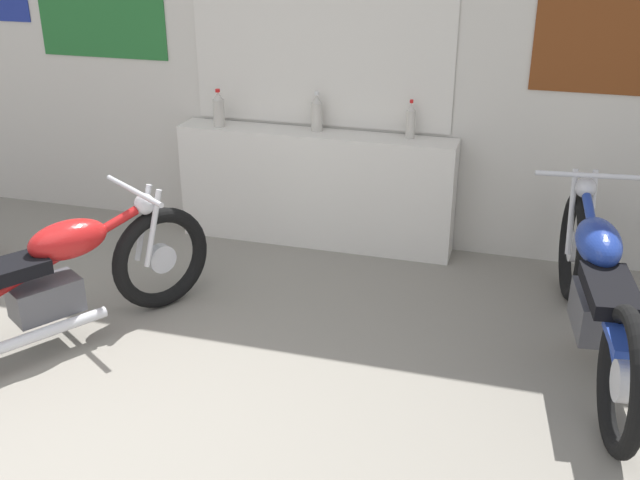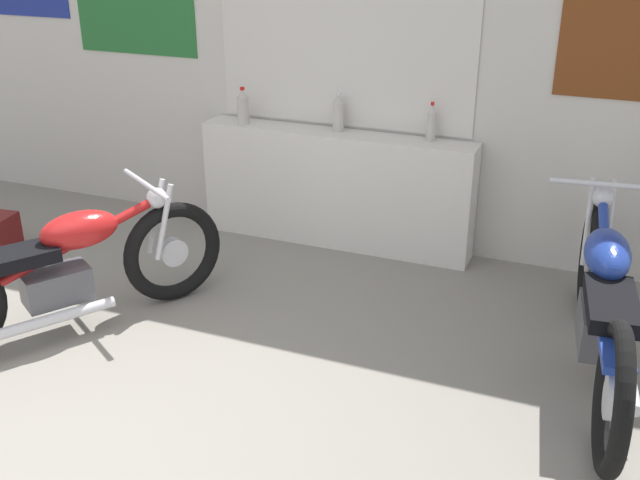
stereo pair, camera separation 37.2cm
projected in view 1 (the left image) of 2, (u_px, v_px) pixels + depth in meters
The scene contains 8 objects.
ground_plane at pixel (20, 476), 3.40m from camera, with size 24.00×24.00×0.00m, color gray.
wall_back at pixel (254, 50), 5.51m from camera, with size 10.00×0.07×2.80m.
sill_counter at pixel (315, 189), 5.62m from camera, with size 2.08×0.28×0.87m.
bottle_leftmost at pixel (219, 110), 5.54m from camera, with size 0.09×0.09×0.28m.
bottle_left_center at pixel (317, 114), 5.43m from camera, with size 0.08×0.08×0.29m.
bottle_center at pixel (411, 121), 5.26m from camera, with size 0.06×0.06×0.27m.
motorcycle_blue at pixel (597, 290), 4.12m from camera, with size 0.64×2.24×0.91m.
motorcycle_red at pixel (55, 281), 4.29m from camera, with size 1.17×1.77×0.84m.
Camera 1 is at (2.06, -2.18, 2.36)m, focal length 42.00 mm.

